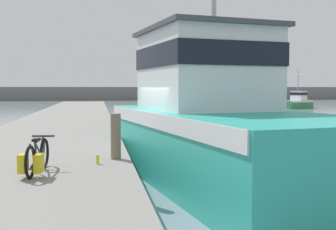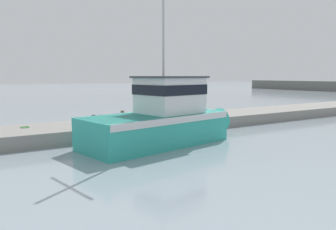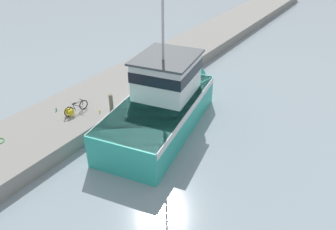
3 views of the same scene
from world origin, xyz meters
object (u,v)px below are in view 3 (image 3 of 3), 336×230
fishing_boat_main (163,101)px  water_bottle_on_curb (56,109)px  water_bottle_by_bike (100,111)px  bicycle_touring (74,109)px  mooring_post (111,102)px

fishing_boat_main → water_bottle_on_curb: fishing_boat_main is taller
water_bottle_by_bike → water_bottle_on_curb: bearing=-150.9°
bicycle_touring → water_bottle_on_curb: size_ratio=8.27×
fishing_boat_main → water_bottle_on_curb: (-5.41, -3.33, -0.65)m
mooring_post → water_bottle_by_bike: mooring_post is taller
mooring_post → water_bottle_on_curb: size_ratio=5.20×
bicycle_touring → water_bottle_on_curb: (-1.15, -0.36, -0.21)m
bicycle_touring → water_bottle_by_bike: size_ratio=8.42×
fishing_boat_main → bicycle_touring: (-4.26, -2.97, -0.45)m
fishing_boat_main → mooring_post: (-2.71, -1.47, -0.23)m
bicycle_touring → mooring_post: 2.17m
fishing_boat_main → water_bottle_by_bike: (-3.12, -2.06, -0.65)m
fishing_boat_main → bicycle_touring: bearing=-155.3°
fishing_boat_main → mooring_post: size_ratio=11.11×
fishing_boat_main → water_bottle_by_bike: fishing_boat_main is taller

